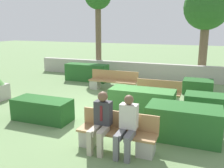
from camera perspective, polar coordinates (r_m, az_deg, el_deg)
ground_plane at (r=8.01m, az=-4.28°, el=-6.79°), size 60.00×60.00×0.00m
perimeter_wall at (r=13.33m, az=6.57°, el=3.13°), size 12.01×0.30×0.82m
bench_front at (r=5.75m, az=1.16°, el=-11.74°), size 1.81×0.48×0.83m
bench_left_side at (r=10.75m, az=0.24°, el=0.30°), size 2.13×0.49×0.83m
bench_right_side at (r=9.05m, az=10.34°, el=-2.55°), size 1.62×0.49×0.83m
person_seated_man at (r=5.58m, az=-2.50°, el=-7.90°), size 0.38×0.64×1.33m
person_seated_woman at (r=5.39m, az=3.47°, el=-8.90°), size 0.38×0.64×1.31m
hedge_block_near_left at (r=12.63m, az=-5.76°, el=2.65°), size 2.16×0.71×0.85m
hedge_block_near_right at (r=7.68m, az=-15.62°, el=-5.64°), size 1.74×0.76×0.64m
hedge_block_mid_left at (r=6.42m, az=15.99°, el=-8.49°), size 1.75×0.90×0.84m
hedge_block_mid_right at (r=7.79m, az=23.47°, el=-5.36°), size 1.97×0.74×0.80m
hedge_block_far_left at (r=8.07m, az=6.87°, el=-3.84°), size 2.05×0.83×0.77m
hedge_block_far_right at (r=10.89m, az=19.03°, el=-0.53°), size 1.18×0.88×0.56m
tree_leftmost at (r=14.99m, az=-3.23°, el=18.57°), size 1.54×1.54×5.15m
tree_center_left at (r=14.30m, az=20.81°, el=15.77°), size 2.35×2.35×4.83m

